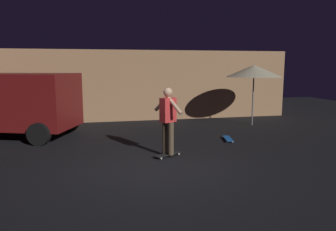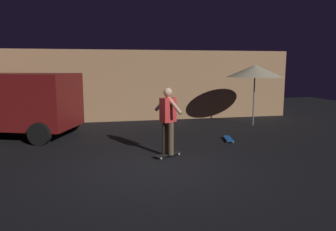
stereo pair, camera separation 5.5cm
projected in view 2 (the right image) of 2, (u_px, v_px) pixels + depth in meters
The scene contains 7 objects.
ground_plane at pixel (155, 169), 7.21m from camera, with size 28.00×28.00×0.00m, color black.
low_building at pixel (133, 83), 15.31m from camera, with size 13.37×4.20×2.90m.
parked_van at pixel (3, 101), 10.39m from camera, with size 4.97×3.51×2.03m.
patio_umbrella at pixel (255, 71), 12.12m from camera, with size 2.10×2.10×2.30m.
skateboard_ridden at pixel (168, 154), 8.17m from camera, with size 0.78×0.56×0.07m.
skateboard_spare at pixel (228, 139), 9.94m from camera, with size 0.36×0.80×0.07m.
skater at pixel (168, 116), 8.02m from camera, with size 0.56×0.90×1.67m.
Camera 2 is at (-1.18, -6.85, 2.27)m, focal length 34.63 mm.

